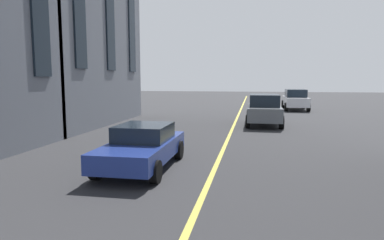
% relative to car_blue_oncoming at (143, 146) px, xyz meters
% --- Properties ---
extents(lane_centre_line, '(80.00, 0.16, 0.01)m').
position_rel_car_blue_oncoming_xyz_m(lane_centre_line, '(6.75, -2.27, -0.70)').
color(lane_centre_line, '#D8C64C').
rests_on(lane_centre_line, ground_plane).
extents(car_blue_oncoming, '(4.40, 1.95, 1.37)m').
position_rel_car_blue_oncoming_xyz_m(car_blue_oncoming, '(0.00, 0.00, 0.00)').
color(car_blue_oncoming, navy).
rests_on(car_blue_oncoming, ground_plane).
extents(car_white_far, '(4.70, 2.14, 1.88)m').
position_rel_car_blue_oncoming_xyz_m(car_white_far, '(21.97, -7.17, 0.27)').
color(car_white_far, silver).
rests_on(car_white_far, ground_plane).
extents(car_grey_mid, '(4.70, 2.14, 1.88)m').
position_rel_car_blue_oncoming_xyz_m(car_grey_mid, '(11.04, -4.07, 0.27)').
color(car_grey_mid, slate).
rests_on(car_grey_mid, ground_plane).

